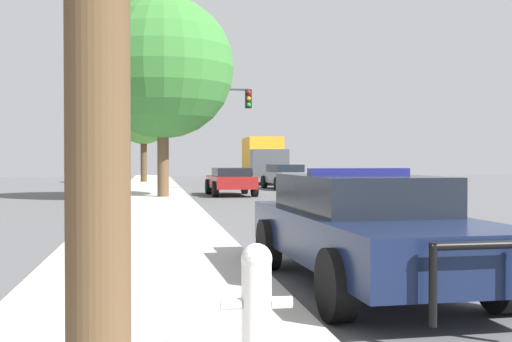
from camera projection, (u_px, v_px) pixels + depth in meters
The scene contains 9 objects.
sidewalk_left at pixel (150, 304), 6.70m from camera, with size 3.00×110.00×0.13m.
police_car at pixel (364, 226), 7.92m from camera, with size 2.14×5.12×1.47m.
fire_hydrant at pixel (257, 300), 4.52m from camera, with size 0.51×0.22×0.85m.
traffic_light at pixel (201, 115), 30.53m from camera, with size 4.24×0.35×4.99m.
car_background_oncoming at pixel (286, 176), 34.48m from camera, with size 2.22×4.59×1.33m.
car_background_midblock at pixel (231, 180), 28.33m from camera, with size 2.03×4.07×1.23m.
box_truck at pixel (263, 159), 42.24m from camera, with size 2.61×6.62×3.06m.
tree_sidewalk_mid at pixel (163, 68), 25.18m from camera, with size 5.60×5.60×7.88m.
tree_sidewalk_far at pixel (144, 116), 42.61m from camera, with size 3.81×3.81×6.30m.
Camera 1 is at (-5.07, -6.77, 1.57)m, focal length 45.00 mm.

